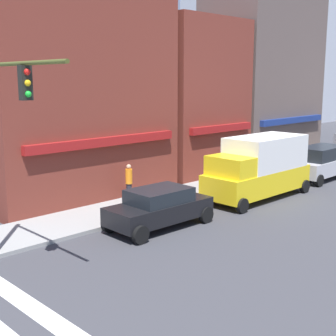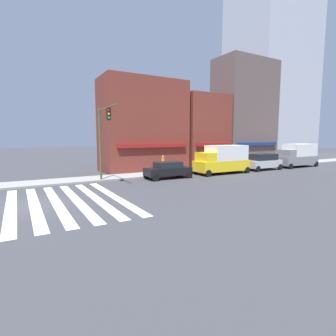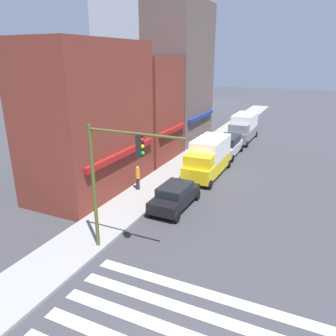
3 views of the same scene
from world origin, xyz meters
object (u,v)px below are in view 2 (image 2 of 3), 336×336
object	(u,v)px
suv_silver	(263,161)
pedestrian_orange_vest	(163,163)
traffic_signal	(103,131)
box_truck_yellow	(223,159)
sedan_black	(168,170)
box_truck_grey	(297,155)

from	to	relation	value
suv_silver	pedestrian_orange_vest	world-z (taller)	suv_silver
traffic_signal	box_truck_yellow	world-z (taller)	traffic_signal
sedan_black	box_truck_yellow	distance (m)	6.81
suv_silver	box_truck_grey	world-z (taller)	box_truck_grey
box_truck_grey	traffic_signal	bearing A→B (deg)	179.48
sedan_black	box_truck_grey	distance (m)	19.67
traffic_signal	sedan_black	xyz separation A→B (m)	(5.92, -0.61, -3.55)
box_truck_yellow	suv_silver	size ratio (longest dim) A/B	1.32
suv_silver	pedestrian_orange_vest	xyz separation A→B (m)	(-11.73, 3.54, 0.04)
box_truck_yellow	suv_silver	bearing A→B (deg)	0.36
box_truck_yellow	box_truck_grey	xyz separation A→B (m)	(12.89, 0.00, 0.00)
sedan_black	box_truck_yellow	xyz separation A→B (m)	(6.77, -0.00, 0.75)
suv_silver	pedestrian_orange_vest	size ratio (longest dim) A/B	2.67
sedan_black	traffic_signal	bearing A→B (deg)	175.49
sedan_black	suv_silver	bearing A→B (deg)	1.35
box_truck_yellow	box_truck_grey	size ratio (longest dim) A/B	1.00
traffic_signal	box_truck_yellow	size ratio (longest dim) A/B	1.03
traffic_signal	sedan_black	distance (m)	6.93
box_truck_yellow	pedestrian_orange_vest	size ratio (longest dim) A/B	3.51
box_truck_yellow	traffic_signal	bearing A→B (deg)	177.62
sedan_black	suv_silver	size ratio (longest dim) A/B	0.94
box_truck_grey	pedestrian_orange_vest	distance (m)	18.60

